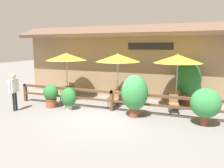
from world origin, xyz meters
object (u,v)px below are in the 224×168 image
(chair_near_wallside, at_px, (73,89))
(chair_middle_streetside, at_px, (114,98))
(dining_table_near, at_px, (67,89))
(potted_plant_corner_fern, at_px, (188,79))
(potted_plant_broad_leaf, at_px, (51,95))
(patio_umbrella_near, at_px, (66,57))
(chair_near_streetside, at_px, (62,93))
(chair_far_wallside, at_px, (176,96))
(chair_far_streetside, at_px, (174,103))
(pedestrian, at_px, (14,87))
(potted_plant_small_flowering, at_px, (135,94))
(patio_umbrella_far, at_px, (178,59))
(dining_table_far, at_px, (176,98))
(dining_table_middle, at_px, (118,94))
(potted_plant_tall_tropical, at_px, (69,98))
(patio_umbrella_middle, at_px, (118,58))
(potted_plant_entrance_palm, at_px, (205,104))
(chair_middle_wallside, at_px, (121,93))

(chair_near_wallside, height_order, chair_middle_streetside, same)
(dining_table_near, bearing_deg, potted_plant_corner_fern, 10.94)
(potted_plant_broad_leaf, bearing_deg, patio_umbrella_near, 96.23)
(chair_near_streetside, bearing_deg, chair_far_wallside, 18.62)
(chair_far_streetside, xyz_separation_m, pedestrian, (-7.00, -2.36, 0.65))
(potted_plant_small_flowering, bearing_deg, pedestrian, -167.83)
(patio_umbrella_far, relative_size, potted_plant_small_flowering, 1.47)
(patio_umbrella_near, distance_m, patio_umbrella_far, 5.99)
(potted_plant_corner_fern, relative_size, pedestrian, 1.27)
(chair_far_wallside, relative_size, potted_plant_corner_fern, 0.38)
(patio_umbrella_near, distance_m, dining_table_far, 6.27)
(chair_near_wallside, distance_m, dining_table_middle, 3.20)
(dining_table_middle, xyz_separation_m, chair_far_wallside, (2.85, 0.89, -0.08))
(potted_plant_tall_tropical, bearing_deg, potted_plant_corner_fern, 30.40)
(patio_umbrella_near, bearing_deg, potted_plant_corner_fern, 10.94)
(dining_table_near, distance_m, chair_middle_streetside, 3.22)
(patio_umbrella_near, xyz_separation_m, patio_umbrella_middle, (3.07, -0.01, 0.00))
(patio_umbrella_far, bearing_deg, chair_middle_streetside, -162.76)
(potted_plant_tall_tropical, bearing_deg, potted_plant_entrance_palm, 0.74)
(chair_near_wallside, xyz_separation_m, chair_far_wallside, (5.97, 0.17, 0.00))
(patio_umbrella_middle, bearing_deg, chair_near_wallside, 167.08)
(dining_table_far, bearing_deg, potted_plant_small_flowering, -129.46)
(chair_middle_streetside, relative_size, potted_plant_broad_leaf, 0.76)
(patio_umbrella_near, bearing_deg, chair_middle_streetside, -12.66)
(chair_far_wallside, xyz_separation_m, potted_plant_small_flowering, (-1.47, -2.57, 0.54))
(patio_umbrella_near, height_order, patio_umbrella_middle, same)
(patio_umbrella_far, bearing_deg, chair_near_streetside, -171.52)
(potted_plant_broad_leaf, distance_m, potted_plant_corner_fern, 7.00)
(chair_far_streetside, bearing_deg, dining_table_middle, 156.20)
(patio_umbrella_middle, bearing_deg, potted_plant_small_flowering, -50.76)
(potted_plant_small_flowering, bearing_deg, chair_far_streetside, 37.66)
(chair_middle_streetside, height_order, potted_plant_corner_fern, potted_plant_corner_fern)
(potted_plant_entrance_palm, bearing_deg, patio_umbrella_far, 123.09)
(chair_far_streetside, relative_size, potted_plant_tall_tropical, 0.80)
(chair_far_wallside, bearing_deg, dining_table_far, 104.33)
(dining_table_near, relative_size, potted_plant_tall_tropical, 0.81)
(patio_umbrella_far, relative_size, potted_plant_tall_tropical, 2.50)
(chair_middle_streetside, relative_size, chair_far_streetside, 1.00)
(dining_table_middle, xyz_separation_m, potted_plant_corner_fern, (3.39, 1.26, 0.77))
(patio_umbrella_middle, xyz_separation_m, patio_umbrella_far, (2.92, 0.19, 0.00))
(pedestrian, bearing_deg, patio_umbrella_middle, 115.95)
(dining_table_middle, bearing_deg, patio_umbrella_middle, -97.13)
(chair_near_wallside, bearing_deg, potted_plant_entrance_palm, 163.20)
(chair_near_wallside, xyz_separation_m, potted_plant_corner_fern, (6.51, 0.54, 0.85))
(potted_plant_entrance_palm, bearing_deg, patio_umbrella_middle, 157.49)
(chair_middle_streetside, xyz_separation_m, chair_middle_wallside, (-0.15, 1.39, 0.00))
(chair_far_wallside, relative_size, pedestrian, 0.48)
(potted_plant_tall_tropical, bearing_deg, chair_middle_streetside, 30.21)
(chair_middle_streetside, relative_size, potted_plant_small_flowering, 0.47)
(chair_far_streetside, bearing_deg, potted_plant_broad_leaf, 178.53)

